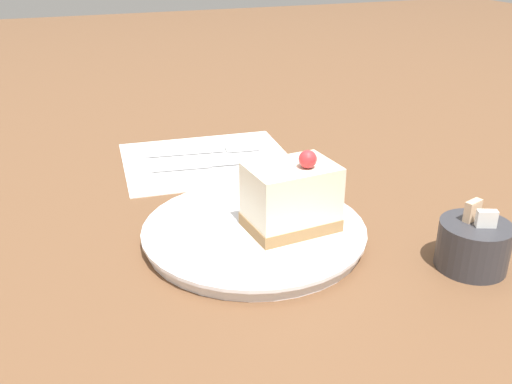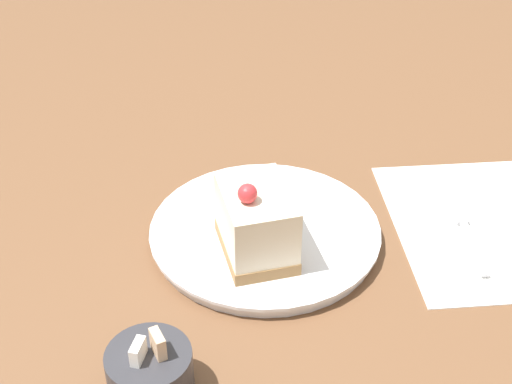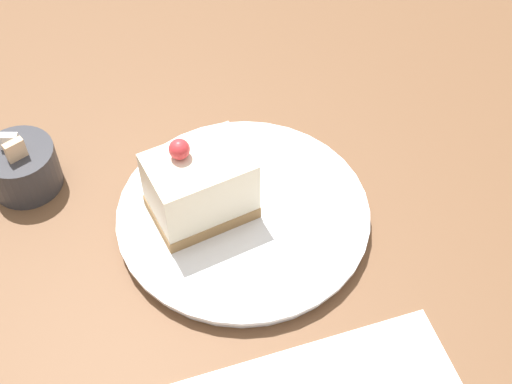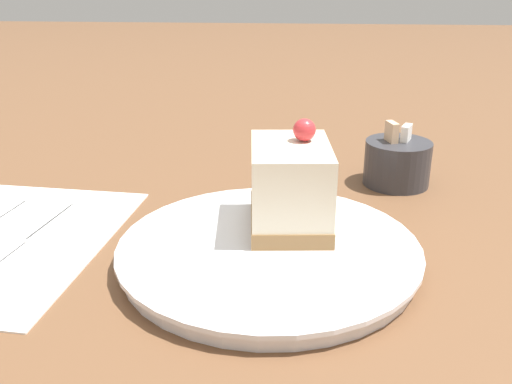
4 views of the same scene
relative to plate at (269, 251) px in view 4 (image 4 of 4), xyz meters
The scene contains 5 objects.
ground_plane 0.02m from the plate, 156.75° to the right, with size 4.00×4.00×0.00m, color brown.
plate is the anchor object (origin of this frame).
cake_slice 0.06m from the plate, 66.48° to the left, with size 0.08×0.10×0.09m.
knife 0.23m from the plate, behind, with size 0.04×0.18×0.00m.
sugar_bowl 0.23m from the plate, 55.15° to the left, with size 0.07×0.07×0.07m.
Camera 4 is at (0.04, -0.42, 0.24)m, focal length 40.00 mm.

